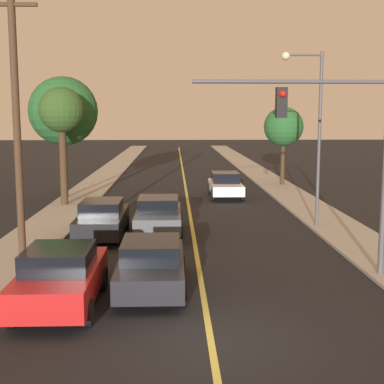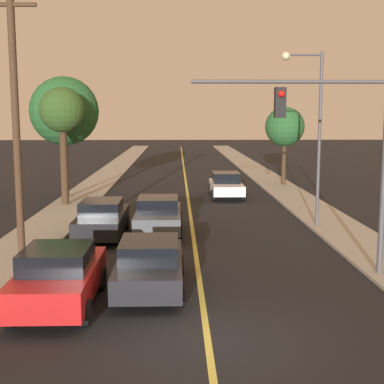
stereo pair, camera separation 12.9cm
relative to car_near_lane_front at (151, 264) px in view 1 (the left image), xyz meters
name	(u,v)px [view 1 (the left image)]	position (x,y,z in m)	size (l,w,h in m)	color
ground_plane	(211,340)	(1.46, -3.54, -0.76)	(200.00, 200.00, 0.00)	black
road_surface	(183,172)	(1.46, 32.46, -0.75)	(10.45, 80.00, 0.01)	black
sidewalk_left	(110,172)	(-5.01, 32.46, -0.70)	(2.50, 80.00, 0.12)	#9E998E
sidewalk_right	(255,171)	(7.94, 32.46, -0.70)	(2.50, 80.00, 0.12)	#9E998E
car_near_lane_front	(151,264)	(0.00, 0.00, 0.00)	(1.97, 4.49, 1.50)	black
car_near_lane_second	(158,215)	(0.00, 7.12, 0.08)	(1.98, 4.31, 1.64)	#474C51
car_outer_lane_front	(61,277)	(-2.30, -1.33, 0.07)	(2.01, 4.32, 1.64)	red
car_outer_lane_second	(102,218)	(-2.30, 6.83, 0.03)	(1.93, 4.69, 1.56)	black
car_far_oncoming	(225,185)	(3.81, 17.57, 0.03)	(1.97, 4.53, 1.53)	white
traffic_signal_mast	(340,137)	(5.65, 1.06, 3.58)	(5.96, 0.42, 6.11)	#47474C
streetlamp_right	(311,117)	(6.64, 8.41, 4.18)	(1.82, 0.36, 7.59)	#47474C
utility_pole_left	(17,124)	(-4.36, 2.49, 3.97)	(1.60, 0.24, 8.89)	#422D1E
tree_left_near	(63,111)	(-5.85, 17.22, 4.48)	(4.06, 4.06, 7.16)	#3D2B1C
tree_left_far	(62,112)	(-5.40, 14.51, 4.41)	(2.47, 2.47, 6.41)	#3D2B1C
tree_right_near	(284,127)	(8.39, 22.73, 3.42)	(2.77, 2.77, 5.48)	#3D2B1C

